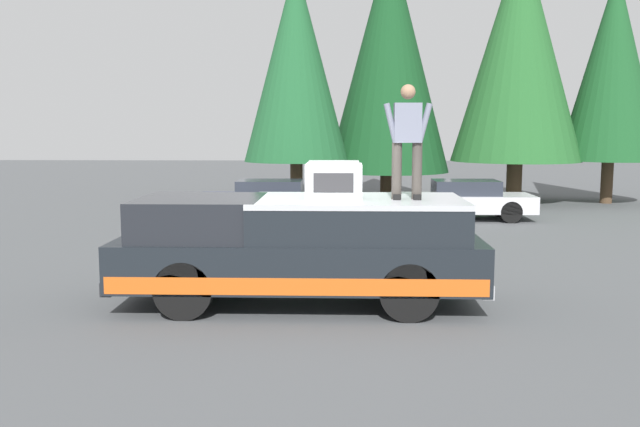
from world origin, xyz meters
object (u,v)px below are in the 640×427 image
Objects in this scene: parked_car_navy at (267,200)px; person_on_truck_bed at (407,138)px; compressor_unit at (334,180)px; parked_car_silver at (463,200)px; pickup_truck at (300,248)px.

person_on_truck_bed is at bearing -162.25° from parked_car_navy.
compressor_unit is 10.67m from parked_car_silver.
person_on_truck_bed reaches higher than pickup_truck.
parked_car_navy is at bearing 11.97° from compressor_unit.
compressor_unit is 0.20× the size of parked_car_silver.
compressor_unit is 10.08m from parked_car_navy.
person_on_truck_bed reaches higher than compressor_unit.
compressor_unit is at bearing 85.04° from person_on_truck_bed.
person_on_truck_bed is 10.55m from parked_car_navy.
parked_car_silver is (9.90, -4.21, -0.29)m from pickup_truck.
pickup_truck is at bearing -170.93° from parked_car_navy.
parked_car_navy is (9.87, 3.16, -1.97)m from person_on_truck_bed.
pickup_truck is at bearing 87.66° from compressor_unit.
pickup_truck is 9.88m from parked_car_navy.
compressor_unit is at bearing 159.61° from parked_car_silver.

